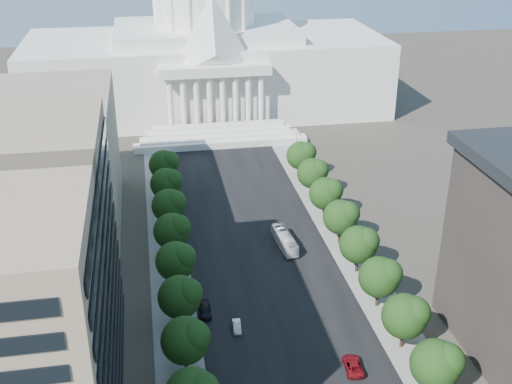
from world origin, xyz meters
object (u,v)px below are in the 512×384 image
car_silver (237,327)px  city_bus (285,240)px  car_red (353,365)px  car_dark_b (205,311)px

car_silver → city_bus: 30.43m
car_silver → car_red: bearing=-35.6°
car_silver → car_dark_b: bearing=135.9°
car_silver → car_red: car_red is taller
car_silver → car_dark_b: (-4.99, 5.39, 0.11)m
car_silver → car_dark_b: car_dark_b is taller
car_silver → car_red: 21.48m
car_silver → car_dark_b: size_ratio=0.75×
city_bus → car_silver: bearing=-123.5°
car_red → city_bus: (-2.33, 40.23, 0.80)m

